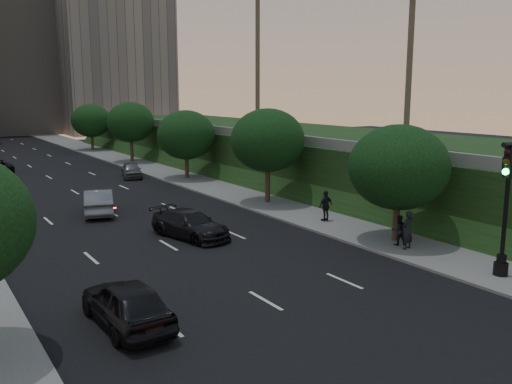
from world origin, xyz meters
TOP-DOWN VIEW (x-y plane):
  - ground at (0.00, 0.00)m, footprint 160.00×160.00m
  - road_surface at (0.00, 30.00)m, footprint 16.00×140.00m
  - sidewalk_right at (10.25, 30.00)m, footprint 4.50×140.00m
  - embankment at (22.00, 28.00)m, footprint 18.00×90.00m
  - parapet_wall at (13.50, 28.00)m, footprint 0.35×90.00m
  - office_block_mid at (6.00, 102.00)m, footprint 22.00×18.00m
  - office_block_right at (24.00, 96.00)m, footprint 20.00×22.00m
  - tree_right_a at (10.30, 8.00)m, footprint 5.20×5.20m
  - tree_right_b at (10.30, 20.00)m, footprint 5.20×5.20m
  - tree_right_c at (10.30, 33.00)m, footprint 5.20×5.20m
  - tree_right_d at (10.30, 47.00)m, footprint 5.20×5.20m
  - tree_right_e at (10.30, 62.00)m, footprint 5.20×5.20m
  - street_lamp at (9.86, 1.66)m, footprint 0.64×0.64m
  - sedan_near_left at (-5.18, 5.75)m, footprint 2.06×4.87m
  - sedan_mid_left at (-0.76, 23.28)m, footprint 3.06×5.28m
  - sedan_near_right at (1.66, 14.81)m, footprint 3.24×5.47m
  - sedan_far_right at (6.42, 36.66)m, footprint 2.77×4.49m
  - pedestrian_a at (9.53, 6.54)m, footprint 0.78×0.59m
  - pedestrian_b at (9.70, 7.27)m, footprint 0.92×0.83m
  - pedestrian_c at (10.03, 13.34)m, footprint 1.12×0.56m

SIDE VIEW (x-z plane):
  - ground at x=0.00m, z-range 0.00..0.00m
  - road_surface at x=0.00m, z-range 0.00..0.02m
  - sidewalk_right at x=10.25m, z-range 0.00..0.15m
  - sedan_far_right at x=6.42m, z-range 0.00..1.43m
  - sedan_near_right at x=1.66m, z-range 0.00..1.49m
  - sedan_near_left at x=-5.18m, z-range 0.00..1.64m
  - sedan_mid_left at x=-0.76m, z-range 0.00..1.64m
  - pedestrian_b at x=9.70m, z-range 0.15..1.70m
  - pedestrian_c at x=10.03m, z-range 0.15..1.99m
  - pedestrian_a at x=9.53m, z-range 0.15..2.07m
  - embankment at x=22.00m, z-range 0.00..4.00m
  - street_lamp at x=9.86m, z-range -0.18..5.44m
  - tree_right_a at x=10.30m, z-range 0.90..7.14m
  - tree_right_c at x=10.30m, z-range 0.90..7.14m
  - tree_right_e at x=10.30m, z-range 0.90..7.14m
  - parapet_wall at x=13.50m, z-range 4.00..4.70m
  - tree_right_b at x=10.30m, z-range 1.15..7.88m
  - tree_right_d at x=10.30m, z-range 1.15..7.88m
  - office_block_mid at x=6.00m, z-range 0.00..26.00m
  - office_block_right at x=24.00m, z-range 0.00..36.00m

